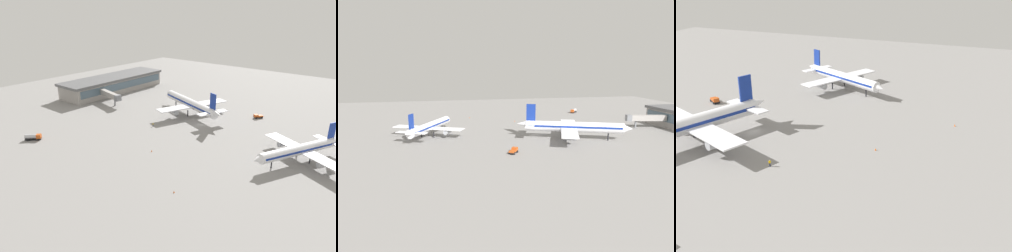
{
  "view_description": "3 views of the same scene",
  "coord_description": "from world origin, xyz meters",
  "views": [
    {
      "loc": [
        112.41,
        72.67,
        51.1
      ],
      "look_at": [
        24.32,
        0.53,
        6.98
      ],
      "focal_mm": 33.11,
      "sensor_mm": 36.0,
      "label": 1
    },
    {
      "loc": [
        -131.45,
        41.29,
        31.75
      ],
      "look_at": [
        11.78,
        11.17,
        2.38
      ],
      "focal_mm": 33.48,
      "sensor_mm": 36.0,
      "label": 2
    },
    {
      "loc": [
        61.77,
        -86.83,
        44.3
      ],
      "look_at": [
        25.68,
        3.24,
        4.4
      ],
      "focal_mm": 43.48,
      "sensor_mm": 36.0,
      "label": 3
    }
  ],
  "objects": [
    {
      "name": "ground",
      "position": [
        0.0,
        0.0,
        0.0
      ],
      "size": [
        288.0,
        288.0,
        0.0
      ],
      "primitive_type": "plane",
      "color": "gray"
    },
    {
      "name": "airplane_at_gate",
      "position": [
        7.78,
        46.44,
        4.45
      ],
      "size": [
        37.42,
        31.11,
        12.23
      ],
      "rotation": [
        0.0,
        0.0,
        5.83
      ],
      "color": "white",
      "rests_on": "ground"
    },
    {
      "name": "airplane_taxiing",
      "position": [
        -10.41,
        -12.93,
        5.34
      ],
      "size": [
        38.2,
        46.31,
        14.7
      ],
      "rotation": [
        0.0,
        0.0,
        4.34
      ],
      "color": "white",
      "rests_on": "ground"
    },
    {
      "name": "fuel_truck",
      "position": [
        57.48,
        -43.62,
        1.39
      ],
      "size": [
        5.85,
        5.74,
        2.5
      ],
      "rotation": [
        0.0,
        0.0,
        2.37
      ],
      "color": "black",
      "rests_on": "ground"
    },
    {
      "name": "pushback_tractor",
      "position": [
        -25.8,
        16.24,
        0.97
      ],
      "size": [
        4.69,
        4.09,
        1.9
      ],
      "rotation": [
        0.0,
        0.0,
        5.67
      ],
      "color": "black",
      "rests_on": "ground"
    },
    {
      "name": "ground_crew_worker",
      "position": [
        14.94,
        -15.97,
        0.85
      ],
      "size": [
        0.52,
        0.52,
        1.67
      ],
      "rotation": [
        0.0,
        0.0,
        2.62
      ],
      "color": "#1E2338",
      "rests_on": "ground"
    },
    {
      "name": "jet_bridge",
      "position": [
        3.82,
        -57.57,
        5.13
      ],
      "size": [
        6.96,
        19.7,
        6.74
      ],
      "rotation": [
        0.0,
        0.0,
        1.36
      ],
      "color": "#9E9993",
      "rests_on": "ground"
    },
    {
      "name": "safety_cone_near_gate",
      "position": [
        51.2,
        24.83,
        0.3
      ],
      "size": [
        0.44,
        0.44,
        0.6
      ],
      "primitive_type": "cone",
      "color": "#EA590C",
      "rests_on": "ground"
    },
    {
      "name": "safety_cone_mid_apron",
      "position": [
        34.99,
        1.28,
        0.3
      ],
      "size": [
        0.44,
        0.44,
        0.6
      ],
      "primitive_type": "cone",
      "color": "#EA590C",
      "rests_on": "ground"
    }
  ]
}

